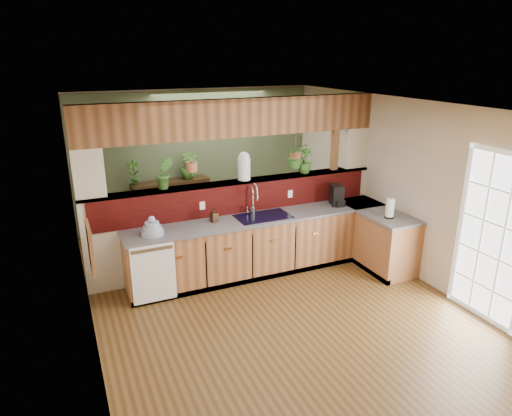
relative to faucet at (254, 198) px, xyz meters
name	(u,v)px	position (x,y,z in m)	size (l,w,h in m)	color
ground	(276,304)	(-0.17, -1.13, -1.16)	(4.60, 7.00, 0.01)	#4E3518
ceiling	(279,108)	(-0.17, -1.13, 1.44)	(4.60, 7.00, 0.01)	brown
wall_back	(197,158)	(-0.17, 2.37, 0.14)	(4.60, 0.02, 2.60)	beige
wall_left	(84,242)	(-2.47, -1.13, 0.14)	(0.02, 7.00, 2.60)	beige
wall_right	(419,192)	(2.13, -1.13, 0.14)	(0.02, 7.00, 2.60)	beige
pass_through_partition	(240,193)	(-0.14, 0.22, 0.03)	(4.60, 0.21, 2.60)	beige
pass_through_ledge	(238,182)	(-0.17, 0.22, 0.21)	(4.60, 0.21, 0.04)	brown
header_beam	(237,118)	(-0.17, 0.22, 1.16)	(4.60, 0.15, 0.55)	brown
sage_backwall	(197,158)	(-0.17, 2.35, 0.14)	(4.55, 0.02, 2.55)	#506142
countertop	(300,241)	(0.67, -0.26, -0.71)	(4.14, 1.52, 0.90)	brown
dishwasher	(154,273)	(-1.65, -0.47, -0.71)	(0.58, 0.03, 0.82)	white
navy_sink	(263,221)	(0.08, -0.15, -0.34)	(0.82, 0.50, 0.18)	black
french_door	(491,240)	(2.10, -2.43, -0.11)	(0.06, 1.02, 2.16)	white
framed_print	(91,248)	(-2.44, -1.93, 0.39)	(0.04, 0.35, 0.45)	brown
faucet	(254,198)	(0.00, 0.00, 0.00)	(0.21, 0.21, 0.49)	#B7B7B2
dish_stack	(152,229)	(-1.57, -0.21, -0.18)	(0.30, 0.30, 0.27)	#93A0BF
soap_dispenser	(214,215)	(-0.66, -0.08, -0.16)	(0.09, 0.10, 0.21)	#382414
coffee_maker	(337,196)	(1.39, -0.13, -0.11)	(0.17, 0.29, 0.33)	black
paper_towel	(390,208)	(1.77, -0.95, -0.12)	(0.15, 0.15, 0.31)	black
glass_jar	(244,166)	(-0.06, 0.22, 0.44)	(0.19, 0.19, 0.43)	silver
ledge_plant_left	(164,173)	(-1.27, 0.22, 0.46)	(0.25, 0.20, 0.46)	#2C581E
ledge_plant_right	(305,161)	(0.98, 0.22, 0.43)	(0.23, 0.23, 0.40)	#2C581E
hanging_plant_a	(191,157)	(-0.87, 0.22, 0.65)	(0.22, 0.18, 0.46)	brown
hanging_plant_b	(296,145)	(0.81, 0.22, 0.70)	(0.39, 0.35, 0.52)	brown
shelving_console	(172,205)	(-0.76, 2.12, -0.66)	(1.43, 0.38, 0.95)	black
shelf_plant_a	(134,172)	(-1.41, 2.12, 0.04)	(0.24, 0.16, 0.45)	#2C581E
shelf_plant_b	(187,166)	(-0.42, 2.12, 0.06)	(0.27, 0.27, 0.49)	#2C581E
floor_plant	(274,212)	(0.99, 1.33, -0.80)	(0.65, 0.56, 0.72)	#2C581E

